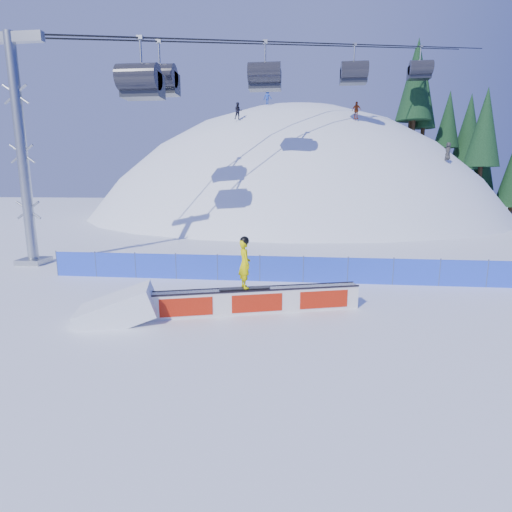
# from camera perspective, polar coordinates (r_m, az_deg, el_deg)

# --- Properties ---
(ground) EXTENTS (160.00, 160.00, 0.00)m
(ground) POSITION_cam_1_polar(r_m,az_deg,el_deg) (14.27, 2.82, -8.27)
(ground) COLOR white
(ground) RESTS_ON ground
(snow_hill) EXTENTS (64.00, 64.00, 64.00)m
(snow_hill) POSITION_cam_1_polar(r_m,az_deg,el_deg) (59.92, 5.06, -11.25)
(snow_hill) COLOR white
(snow_hill) RESTS_ON ground
(treeline) EXTENTS (17.48, 12.52, 20.60)m
(treeline) POSITION_cam_1_polar(r_m,az_deg,el_deg) (57.27, 28.21, 15.90)
(treeline) COLOR #2F1F13
(treeline) RESTS_ON ground
(safety_fence) EXTENTS (22.05, 0.05, 1.30)m
(safety_fence) POSITION_cam_1_polar(r_m,az_deg,el_deg) (18.43, 3.66, -1.87)
(safety_fence) COLOR blue
(safety_fence) RESTS_ON ground
(chairlift) EXTENTS (40.80, 41.70, 22.00)m
(chairlift) POSITION_cam_1_polar(r_m,az_deg,el_deg) (42.89, 12.65, 27.31)
(chairlift) COLOR #8E939B
(chairlift) RESTS_ON ground
(rail_box) EXTENTS (7.38, 2.63, 0.90)m
(rail_box) POSITION_cam_1_polar(r_m,az_deg,el_deg) (14.27, -0.01, -6.37)
(rail_box) COLOR silver
(rail_box) RESTS_ON ground
(snow_ramp) EXTENTS (2.99, 2.32, 1.64)m
(snow_ramp) POSITION_cam_1_polar(r_m,az_deg,el_deg) (14.39, -19.04, -8.73)
(snow_ramp) COLOR white
(snow_ramp) RESTS_ON ground
(snowboarder) EXTENTS (1.80, 0.81, 1.86)m
(snowboarder) POSITION_cam_1_polar(r_m,az_deg,el_deg) (13.85, -1.64, -1.03)
(snowboarder) COLOR black
(snowboarder) RESTS_ON rail_box
(distant_skiers) EXTENTS (21.18, 8.55, 8.34)m
(distant_skiers) POSITION_cam_1_polar(r_m,az_deg,el_deg) (44.61, 8.05, 19.50)
(distant_skiers) COLOR black
(distant_skiers) RESTS_ON ground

